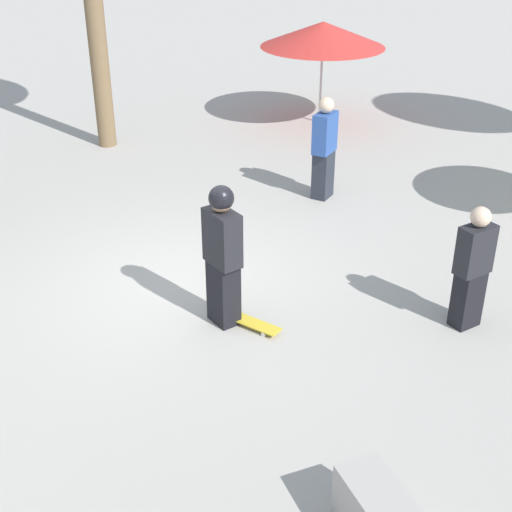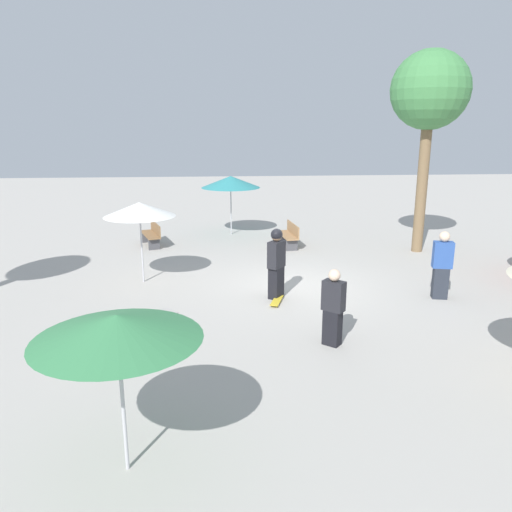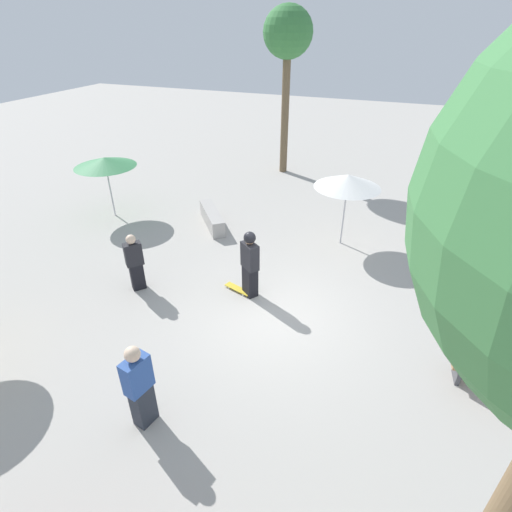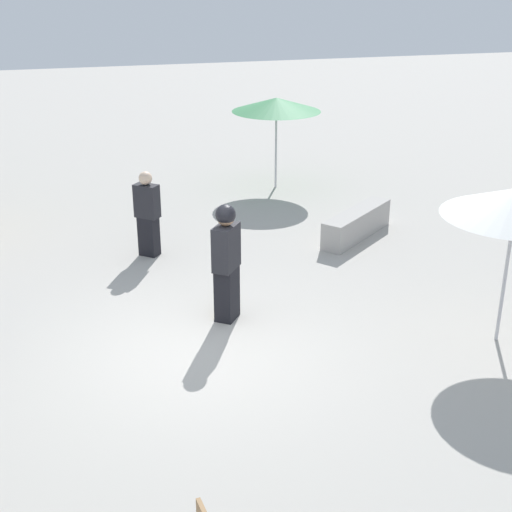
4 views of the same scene
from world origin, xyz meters
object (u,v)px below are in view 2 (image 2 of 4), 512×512
(bystander_watching, at_px, (442,265))
(bystander_far, at_px, (333,308))
(skateboard, at_px, (277,301))
(bench_near, at_px, (289,235))
(shade_umbrella_green, at_px, (117,327))
(shade_umbrella_teal, at_px, (231,182))
(shade_umbrella_white, at_px, (139,209))
(palm_tree_left, at_px, (430,93))
(bench_far, at_px, (152,234))
(concrete_ledge, at_px, (130,335))
(skater_main, at_px, (276,261))

(bystander_watching, bearing_deg, bystander_far, -131.18)
(skateboard, xyz_separation_m, bench_near, (1.16, 5.86, 0.37))
(shade_umbrella_green, xyz_separation_m, bystander_far, (3.50, 3.51, -1.18))
(shade_umbrella_teal, bearing_deg, shade_umbrella_white, -113.80)
(skateboard, height_order, palm_tree_left, palm_tree_left)
(palm_tree_left, relative_size, bystander_far, 4.20)
(bench_near, height_order, bystander_far, bystander_far)
(bench_far, height_order, bystander_far, bystander_far)
(concrete_ledge, distance_m, shade_umbrella_green, 4.08)
(bench_near, distance_m, bystander_far, 8.38)
(skater_main, distance_m, bench_far, 7.17)
(skater_main, height_order, bench_near, skater_main)
(bench_far, bearing_deg, bystander_watching, -146.32)
(shade_umbrella_teal, bearing_deg, bench_far, -149.46)
(shade_umbrella_green, distance_m, shade_umbrella_teal, 14.25)
(skater_main, height_order, skateboard, skater_main)
(bench_near, height_order, shade_umbrella_green, shade_umbrella_green)
(skateboard, bearing_deg, bystander_watching, 108.28)
(bystander_watching, xyz_separation_m, bystander_far, (-3.38, -2.53, -0.08))
(skater_main, xyz_separation_m, shade_umbrella_white, (-3.59, 1.67, 1.09))
(concrete_ledge, height_order, bystander_watching, bystander_watching)
(skater_main, bearing_deg, bench_far, -110.30)
(skater_main, xyz_separation_m, bystander_watching, (4.18, -0.33, -0.11))
(palm_tree_left, bearing_deg, bench_far, 170.63)
(bystander_far, bearing_deg, skater_main, 146.49)
(shade_umbrella_green, bearing_deg, bench_far, 95.29)
(bench_near, distance_m, palm_tree_left, 6.64)
(bench_far, distance_m, palm_tree_left, 10.68)
(shade_umbrella_green, height_order, bystander_watching, shade_umbrella_green)
(shade_umbrella_green, bearing_deg, bystander_watching, 41.24)
(shade_umbrella_green, relative_size, bystander_far, 1.34)
(skater_main, height_order, concrete_ledge, skater_main)
(bench_near, distance_m, bench_far, 5.02)
(bystander_watching, distance_m, bystander_far, 4.23)
(bench_far, xyz_separation_m, shade_umbrella_green, (1.15, -12.39, 1.55))
(skateboard, bearing_deg, bench_far, -130.98)
(skateboard, distance_m, shade_umbrella_teal, 8.42)
(skateboard, relative_size, bystander_watching, 0.47)
(skater_main, bearing_deg, shade_umbrella_teal, -136.31)
(skateboard, xyz_separation_m, bench_far, (-3.83, 6.38, 0.37))
(palm_tree_left, bearing_deg, bench_near, 166.82)
(bystander_far, bearing_deg, skateboard, 149.00)
(bystander_far, bearing_deg, bench_far, 158.57)
(shade_umbrella_teal, relative_size, bystander_far, 1.48)
(skater_main, bearing_deg, shade_umbrella_white, -77.90)
(shade_umbrella_teal, distance_m, bystander_watching, 9.64)
(skateboard, distance_m, bench_far, 7.45)
(shade_umbrella_white, relative_size, bystander_far, 1.43)
(bench_near, relative_size, bench_far, 0.99)
(skater_main, relative_size, shade_umbrella_teal, 0.78)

